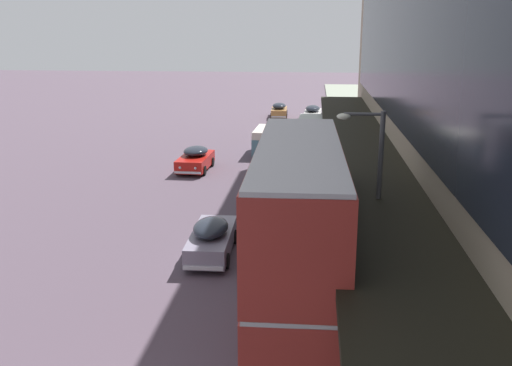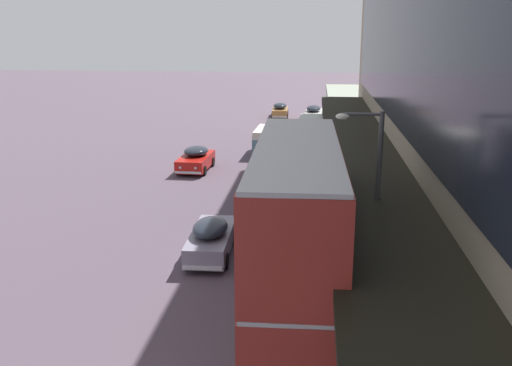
% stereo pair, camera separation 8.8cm
% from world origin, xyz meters
% --- Properties ---
extents(transit_bus_kerbside_front, '(2.85, 9.96, 6.16)m').
position_xyz_m(transit_bus_kerbside_front, '(3.86, 5.52, 3.32)').
color(transit_bus_kerbside_front, '#AE342C').
rests_on(transit_bus_kerbside_front, ground).
extents(transit_bus_kerbside_rear, '(3.00, 10.73, 3.11)m').
position_xyz_m(transit_bus_kerbside_rear, '(4.21, 27.81, 1.79)').
color(transit_bus_kerbside_rear, tan).
rests_on(transit_bus_kerbside_rear, ground).
extents(sedan_trailing_mid, '(1.88, 4.73, 1.62)m').
position_xyz_m(sedan_trailing_mid, '(0.07, 12.02, 0.80)').
color(sedan_trailing_mid, gray).
rests_on(sedan_trailing_mid, ground).
extents(sedan_second_mid, '(1.91, 4.58, 1.60)m').
position_xyz_m(sedan_second_mid, '(0.46, 51.79, 0.78)').
color(sedan_second_mid, '#A26E38').
rests_on(sedan_second_mid, ground).
extents(sedan_far_back, '(2.09, 4.49, 1.62)m').
position_xyz_m(sedan_far_back, '(-3.71, 26.95, 0.79)').
color(sedan_far_back, '#B41711').
rests_on(sedan_far_back, ground).
extents(sedan_lead_mid, '(1.97, 5.07, 1.67)m').
position_xyz_m(sedan_lead_mid, '(4.13, 49.60, 0.81)').
color(sedan_lead_mid, beige).
rests_on(sedan_lead_mid, ground).
extents(vw_van, '(2.03, 4.61, 1.96)m').
position_xyz_m(vw_van, '(0.67, 33.03, 1.10)').
color(vw_van, teal).
rests_on(vw_van, ground).
extents(street_lamp, '(1.50, 0.28, 6.75)m').
position_xyz_m(street_lamp, '(6.20, 7.40, 4.09)').
color(street_lamp, '#4C4C51').
rests_on(street_lamp, sidewalk_kerb).
extents(fire_hydrant, '(0.20, 0.40, 0.70)m').
position_xyz_m(fire_hydrant, '(6.67, 14.66, 0.49)').
color(fire_hydrant, red).
rests_on(fire_hydrant, sidewalk_kerb).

